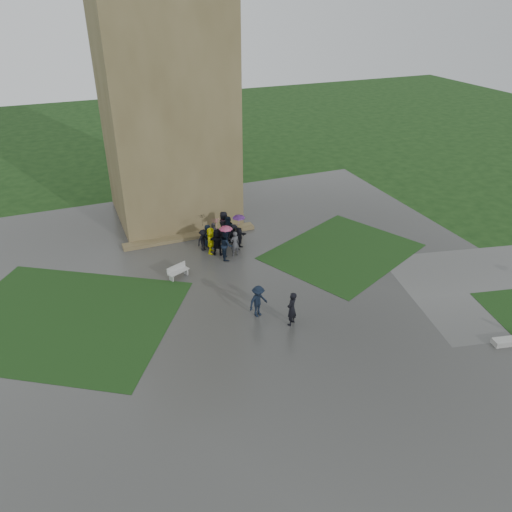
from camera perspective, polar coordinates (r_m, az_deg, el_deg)
name	(u,v)px	position (r m, az deg, el deg)	size (l,w,h in m)	color
ground	(247,325)	(25.36, -1.08, -7.94)	(120.00, 120.00, 0.00)	black
plaza	(233,304)	(26.88, -2.61, -5.55)	(34.00, 34.00, 0.02)	#343432
lawn_inset_left	(64,319)	(27.58, -21.08, -6.72)	(11.00, 9.00, 0.01)	black
lawn_inset_right	(342,252)	(32.43, 9.84, 0.50)	(9.00, 7.00, 0.01)	black
tower	(164,89)	(35.31, -10.46, 18.29)	(8.00, 8.00, 18.00)	brown
tower_plinth	(190,236)	(33.98, -7.51, 2.27)	(9.00, 0.80, 0.22)	brown
bench	(178,271)	(29.38, -8.93, -1.73)	(1.38, 0.92, 0.77)	#A8A7A3
visitor_cluster	(220,235)	(31.79, -4.09, 2.43)	(3.42, 3.85, 2.49)	black
pedestrian_mid	(258,301)	(25.52, 0.25, -5.19)	(1.14, 0.59, 1.76)	black
pedestrian_near	(292,309)	(24.96, 4.11, -6.03)	(0.67, 0.44, 1.84)	black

